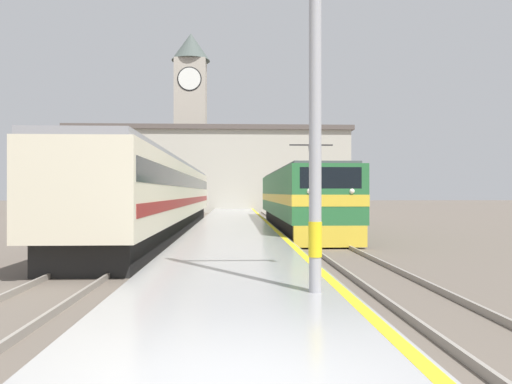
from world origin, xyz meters
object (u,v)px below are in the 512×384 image
Objects in this scene: locomotive_train at (298,199)px; catenary_mast at (322,53)px; clock_tower at (191,115)px; passenger_train at (164,195)px.

catenary_mast is (-2.08, -19.39, 2.76)m from locomotive_train.
catenary_mast is 61.47m from clock_tower.
clock_tower reaches higher than passenger_train.
clock_tower is (-9.57, 41.04, 11.11)m from locomotive_train.
catenary_mast is at bearing -96.13° from locomotive_train.
catenary_mast is at bearing -74.25° from passenger_train.
clock_tower is at bearing 97.06° from catenary_mast.
locomotive_train is 19.70m from catenary_mast.
passenger_train is 1.28× the size of clock_tower.
passenger_train is 3.86× the size of catenary_mast.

